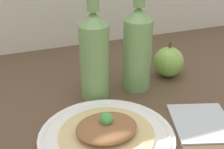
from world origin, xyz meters
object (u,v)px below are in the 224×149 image
Objects in this scene: plate at (107,137)px; cider_bottle_left at (94,53)px; apple at (169,62)px; cider_bottle_right at (138,47)px; plated_food at (107,129)px.

cider_bottle_left is (3.64, 18.59, 10.97)cm from plate.
apple is (26.92, 21.78, 3.53)cm from plate.
cider_bottle_left reaches higher than plate.
cider_bottle_right is (11.64, 0.00, 0.00)cm from cider_bottle_left.
cider_bottle_right is (15.28, 18.59, 9.09)cm from plated_food.
apple is at bearing 7.79° from cider_bottle_left.
cider_bottle_right is 2.76× the size of apple.
plated_food is 25.72cm from cider_bottle_right.
cider_bottle_right is at bearing -164.69° from apple.
plate is 1.88cm from plated_food.
cider_bottle_left is 2.76× the size of apple.
plated_food is at bearing -141.03° from apple.
cider_bottle_right is at bearing 50.59° from plated_food.
cider_bottle_right is 14.18cm from apple.
cider_bottle_left is at bearing 78.93° from plated_food.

